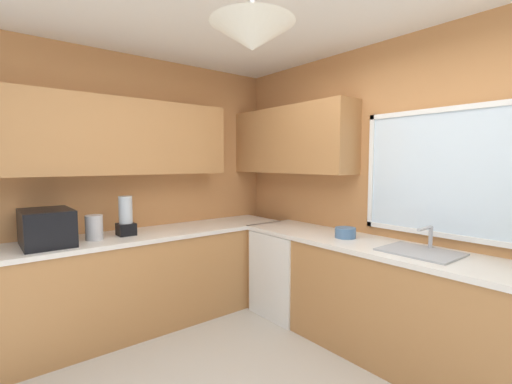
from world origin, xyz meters
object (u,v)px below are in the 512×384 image
Objects in this scene: dishwasher at (289,272)px; microwave at (47,227)px; blender_appliance at (126,218)px; kettle at (94,227)px; bowl at (345,233)px; sink_assembly at (420,251)px.

dishwasher is 2.26m from microwave.
blender_appliance is (0.00, 0.63, 0.02)m from microwave.
microwave is 2.24× the size of kettle.
dishwasher is at bearing 69.64° from kettle.
bowl is at bearing 53.24° from kettle.
kettle is at bearing -126.76° from bowl.
sink_assembly reaches higher than dishwasher.
microwave is at bearing -122.29° from bowl.
blender_appliance is at bearing -143.46° from sink_assembly.
blender_appliance is at bearing 94.10° from kettle.
dishwasher is 4.70× the size of bowl.
blender_appliance is (-0.02, 0.28, 0.05)m from kettle.
kettle reaches higher than dishwasher.
sink_assembly is at bearing 41.65° from kettle.
kettle is (-0.64, -1.72, 0.58)m from dishwasher.
kettle is 0.40× the size of sink_assembly.
sink_assembly is (2.00, 2.11, -0.13)m from microwave.
microwave reaches higher than bowl.
blender_appliance is (-1.33, -1.48, 0.12)m from bowl.
bowl is at bearing -179.38° from sink_assembly.
kettle is at bearing -138.35° from sink_assembly.
sink_assembly is (1.98, 1.76, -0.10)m from kettle.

